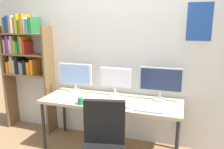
% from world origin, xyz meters
% --- Properties ---
extents(wall_back, '(4.32, 0.11, 2.60)m').
position_xyz_m(wall_back, '(0.00, 1.02, 1.30)').
color(wall_back, silver).
rests_on(wall_back, ground_plane).
extents(desk, '(1.92, 0.68, 0.74)m').
position_xyz_m(desk, '(0.00, 0.60, 0.69)').
color(desk, tan).
rests_on(desk, ground_plane).
extents(bookshelf, '(0.83, 0.28, 1.91)m').
position_xyz_m(bookshelf, '(-1.57, 0.83, 1.26)').
color(bookshelf, brown).
rests_on(bookshelf, ground_plane).
extents(monitor_left, '(0.53, 0.18, 0.43)m').
position_xyz_m(monitor_left, '(-0.64, 0.81, 0.99)').
color(monitor_left, silver).
rests_on(monitor_left, desk).
extents(monitor_center, '(0.46, 0.18, 0.41)m').
position_xyz_m(monitor_center, '(0.00, 0.81, 0.97)').
color(monitor_center, silver).
rests_on(monitor_center, desk).
extents(monitor_right, '(0.59, 0.18, 0.45)m').
position_xyz_m(monitor_right, '(0.64, 0.81, 1.00)').
color(monitor_right, silver).
rests_on(monitor_right, desk).
extents(keyboard_left, '(0.34, 0.13, 0.02)m').
position_xyz_m(keyboard_left, '(-0.56, 0.37, 0.75)').
color(keyboard_left, silver).
rests_on(keyboard_left, desk).
extents(keyboard_right, '(0.36, 0.13, 0.02)m').
position_xyz_m(keyboard_right, '(0.56, 0.37, 0.75)').
color(keyboard_right, silver).
rests_on(keyboard_right, desk).
extents(mouse_left_side, '(0.06, 0.10, 0.03)m').
position_xyz_m(mouse_left_side, '(-0.14, 0.35, 0.76)').
color(mouse_left_side, silver).
rests_on(mouse_left_side, desk).
extents(mouse_right_side, '(0.06, 0.10, 0.03)m').
position_xyz_m(mouse_right_side, '(-0.08, 0.46, 0.76)').
color(mouse_right_side, silver).
rests_on(mouse_right_side, desk).
extents(laptop_closed, '(0.36, 0.29, 0.02)m').
position_xyz_m(laptop_closed, '(0.19, 0.50, 0.75)').
color(laptop_closed, silver).
rests_on(laptop_closed, desk).
extents(coffee_mug, '(0.11, 0.08, 0.09)m').
position_xyz_m(coffee_mug, '(-0.32, 0.32, 0.79)').
color(coffee_mug, '#1E8C4C').
rests_on(coffee_mug, desk).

